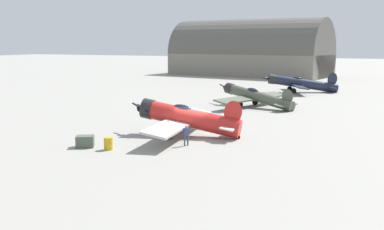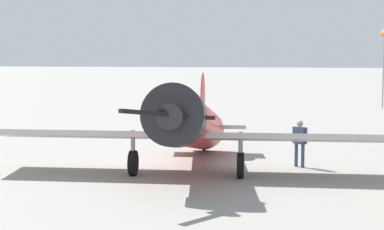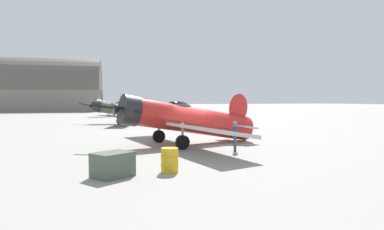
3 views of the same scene
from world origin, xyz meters
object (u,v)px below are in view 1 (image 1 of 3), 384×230
Objects in this scene: equipment_crate at (85,141)px; airplane_foreground at (186,118)px; airplane_mid_apron at (255,96)px; airplane_far_line at (301,83)px; ground_crew_mechanic at (186,133)px; fuel_drum at (108,144)px.

airplane_foreground is at bearing -127.16° from equipment_crate.
airplane_far_line is at bearing -75.00° from airplane_mid_apron.
ground_crew_mechanic reaches higher than equipment_crate.
fuel_drum is at bearing 58.86° from airplane_foreground.
airplane_far_line is (-2.56, -37.94, -0.11)m from airplane_foreground.
airplane_mid_apron is 1.04× the size of airplane_far_line.
ground_crew_mechanic is at bearing -143.52° from fuel_drum.
ground_crew_mechanic is at bearing 66.30° from airplane_far_line.
airplane_mid_apron reaches higher than ground_crew_mechanic.
airplane_far_line is at bearing 123.87° from ground_crew_mechanic.
equipment_crate is (5.87, 25.87, -0.89)m from airplane_mid_apron.
equipment_crate is (7.80, 44.85, -0.99)m from airplane_far_line.
equipment_crate is at bearing 57.82° from airplane_far_line.
airplane_foreground is 38.02m from airplane_far_line.
ground_crew_mechanic is (1.00, 41.38, -0.46)m from airplane_far_line.
airplane_mid_apron is 12.98× the size of fuel_drum.
ground_crew_mechanic is 7.66m from equipment_crate.
fuel_drum is at bearing -108.26° from ground_crew_mechanic.
ground_crew_mechanic is at bearing -152.97° from equipment_crate.
airplane_mid_apron is at bearing -98.59° from airplane_foreground.
airplane_foreground is at bearing 108.91° from airplane_mid_apron.
equipment_crate is at bearing -117.71° from ground_crew_mechanic.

